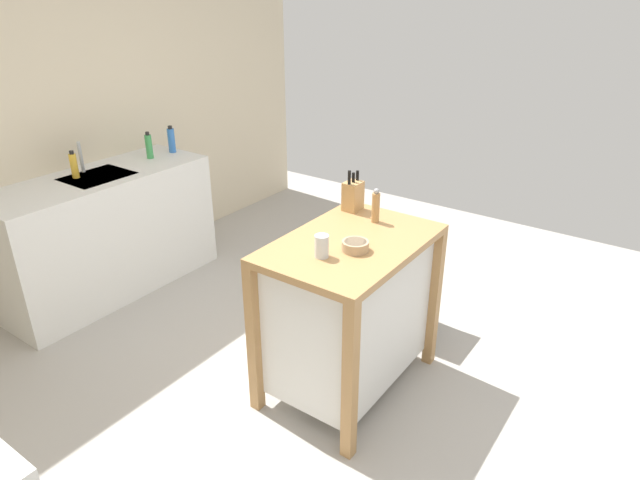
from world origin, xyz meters
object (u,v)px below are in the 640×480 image
at_px(sink_faucet, 81,157).
at_px(bottle_dish_soap, 74,165).
at_px(kitchen_island, 350,308).
at_px(drinking_cup, 322,246).
at_px(pepper_grinder, 376,206).
at_px(knife_block, 353,195).
at_px(bowl_ceramic_small, 356,245).
at_px(bottle_hand_soap, 149,146).
at_px(bottle_spray_cleaner, 171,140).
at_px(trash_bin, 404,283).

xyz_separation_m(sink_faucet, bottle_dish_soap, (-0.11, -0.07, -0.02)).
relative_size(kitchen_island, drinking_cup, 8.55).
distance_m(drinking_cup, sink_faucet, 2.19).
bearing_deg(pepper_grinder, knife_block, 68.22).
xyz_separation_m(bowl_ceramic_small, bottle_hand_soap, (0.49, 2.17, 0.05)).
xyz_separation_m(bowl_ceramic_small, bottle_spray_cleaner, (0.70, 2.16, 0.05)).
xyz_separation_m(knife_block, drinking_cup, (-0.61, -0.21, -0.03)).
distance_m(pepper_grinder, bottle_hand_soap, 2.07).
height_order(bottle_spray_cleaner, bottle_dish_soap, bottle_spray_cleaner).
height_order(sink_faucet, bottle_hand_soap, sink_faucet).
bearing_deg(knife_block, pepper_grinder, -111.78).
xyz_separation_m(trash_bin, sink_faucet, (-0.82, 2.18, 0.69)).
height_order(knife_block, bottle_hand_soap, knife_block).
relative_size(drinking_cup, pepper_grinder, 0.58).
xyz_separation_m(knife_block, bottle_spray_cleaner, (0.25, 1.85, -0.01)).
height_order(drinking_cup, sink_faucet, sink_faucet).
height_order(knife_block, sink_faucet, knife_block).
height_order(trash_bin, bottle_hand_soap, bottle_hand_soap).
xyz_separation_m(pepper_grinder, bottle_hand_soap, (0.12, 2.07, -0.02)).
height_order(sink_faucet, bottle_dish_soap, sink_faucet).
bearing_deg(sink_faucet, bottle_dish_soap, -145.54).
distance_m(kitchen_island, drinking_cup, 0.52).
height_order(sink_faucet, bottle_spray_cleaner, sink_faucet).
distance_m(sink_faucet, bottle_dish_soap, 0.13).
height_order(knife_block, bottle_dish_soap, knife_block).
height_order(knife_block, drinking_cup, knife_block).
xyz_separation_m(bottle_spray_cleaner, bottle_dish_soap, (-0.82, 0.06, -0.01)).
height_order(kitchen_island, bottle_dish_soap, bottle_dish_soap).
bearing_deg(bowl_ceramic_small, knife_block, 33.90).
relative_size(bowl_ceramic_small, sink_faucet, 0.62).
bearing_deg(pepper_grinder, bottle_spray_cleaner, 80.89).
xyz_separation_m(pepper_grinder, sink_faucet, (-0.38, 2.18, -0.00)).
xyz_separation_m(knife_block, sink_faucet, (-0.46, 1.98, -0.00)).
bearing_deg(drinking_cup, bottle_dish_soap, 88.92).
distance_m(kitchen_island, bowl_ceramic_small, 0.45).
distance_m(trash_bin, bottle_hand_soap, 2.19).
bearing_deg(pepper_grinder, bottle_dish_soap, 102.99).
distance_m(bowl_ceramic_small, bottle_dish_soap, 2.22).
relative_size(knife_block, sink_faucet, 1.14).
relative_size(kitchen_island, bottle_dish_soap, 5.07).
xyz_separation_m(trash_bin, bottle_spray_cleaner, (-0.11, 2.05, 0.68)).
relative_size(kitchen_island, pepper_grinder, 4.97).
bearing_deg(bottle_hand_soap, kitchen_island, -100.98).
distance_m(sink_faucet, bottle_spray_cleaner, 0.72).
xyz_separation_m(sink_faucet, bottle_hand_soap, (0.50, -0.12, -0.01)).
relative_size(drinking_cup, sink_faucet, 0.52).
height_order(kitchen_island, sink_faucet, sink_faucet).
relative_size(drinking_cup, bottle_hand_soap, 0.56).
height_order(drinking_cup, bottle_spray_cleaner, bottle_spray_cleaner).
relative_size(knife_block, bottle_spray_cleaner, 1.18).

